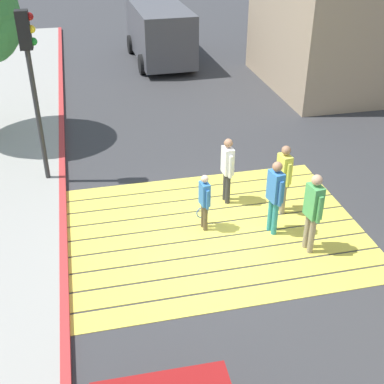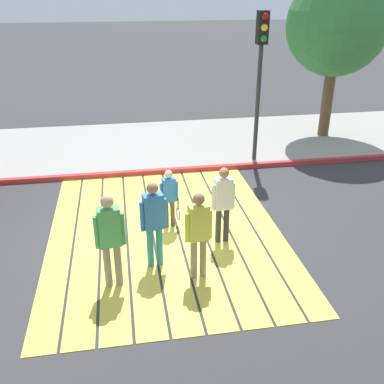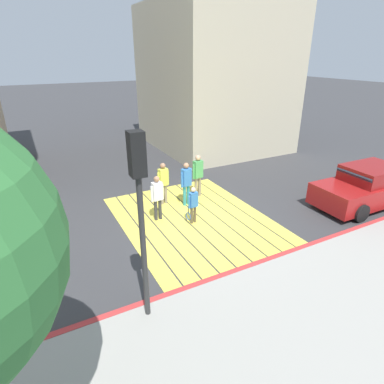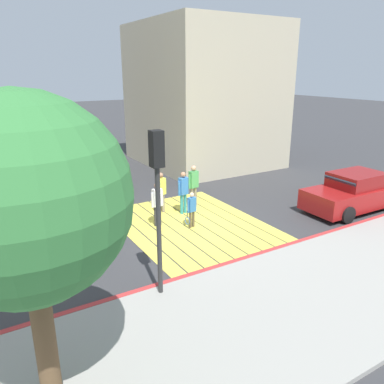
{
  "view_description": "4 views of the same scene",
  "coord_description": "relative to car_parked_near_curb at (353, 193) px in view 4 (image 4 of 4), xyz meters",
  "views": [
    {
      "loc": [
        -2.53,
        -8.84,
        6.45
      ],
      "look_at": [
        -0.51,
        0.02,
        1.04
      ],
      "focal_mm": 47.51,
      "sensor_mm": 36.0,
      "label": 1
    },
    {
      "loc": [
        8.2,
        -0.8,
        4.85
      ],
      "look_at": [
        0.41,
        0.52,
        1.1
      ],
      "focal_mm": 41.1,
      "sensor_mm": 36.0,
      "label": 2
    },
    {
      "loc": [
        -8.96,
        4.79,
        5.49
      ],
      "look_at": [
        0.67,
        -0.29,
        0.75
      ],
      "focal_mm": 30.14,
      "sensor_mm": 36.0,
      "label": 3
    },
    {
      "loc": [
        -11.26,
        6.73,
        5.53
      ],
      "look_at": [
        0.65,
        -0.4,
        1.04
      ],
      "focal_mm": 35.55,
      "sensor_mm": 36.0,
      "label": 4
    }
  ],
  "objects": [
    {
      "name": "sidewalk_west",
      "position": [
        -3.6,
        6.49,
        -0.67
      ],
      "size": [
        4.8,
        40.0,
        0.12
      ],
      "primitive_type": "cube",
      "color": "#9E9B93",
      "rests_on": "ground"
    },
    {
      "name": "ground_plane",
      "position": [
        2.0,
        6.49,
        -0.73
      ],
      "size": [
        120.0,
        120.0,
        0.0
      ],
      "primitive_type": "plane",
      "color": "#38383A"
    },
    {
      "name": "pedestrian_adult_side",
      "position": [
        3.2,
        6.17,
        0.27
      ],
      "size": [
        0.28,
        0.5,
        1.72
      ],
      "color": "teal",
      "rests_on": "ground"
    },
    {
      "name": "curb_painted",
      "position": [
        -1.25,
        6.49,
        -0.67
      ],
      "size": [
        0.16,
        40.0,
        0.13
      ],
      "primitive_type": "cube",
      "color": "#BC3333",
      "rests_on": "ground"
    },
    {
      "name": "crosswalk_stripes",
      "position": [
        2.0,
        6.49,
        -0.73
      ],
      "size": [
        6.4,
        4.9,
        0.01
      ],
      "color": "#EAD64C",
      "rests_on": "ground"
    },
    {
      "name": "traffic_light_corner",
      "position": [
        -1.58,
        9.57,
        2.3
      ],
      "size": [
        0.39,
        0.28,
        4.24
      ],
      "color": "#2D2D2D",
      "rests_on": "ground"
    },
    {
      "name": "car_parked_near_curb",
      "position": [
        0.0,
        0.0,
        0.0
      ],
      "size": [
        2.05,
        4.34,
        1.57
      ],
      "color": "maroon",
      "rests_on": "ground"
    },
    {
      "name": "building_far_south",
      "position": [
        10.5,
        0.63,
        3.31
      ],
      "size": [
        8.0,
        7.04,
        8.1
      ],
      "color": "beige",
      "rests_on": "ground"
    },
    {
      "name": "street_tree",
      "position": [
        -3.37,
        12.57,
        2.9
      ],
      "size": [
        3.2,
        3.2,
        5.32
      ],
      "color": "brown",
      "rests_on": "ground"
    },
    {
      "name": "pedestrian_teen_behind",
      "position": [
        3.7,
        5.39,
        0.3
      ],
      "size": [
        0.27,
        0.52,
        1.78
      ],
      "color": "gray",
      "rests_on": "ground"
    },
    {
      "name": "pedestrian_adult_trailing",
      "position": [
        2.58,
        7.61,
        0.23
      ],
      "size": [
        0.23,
        0.48,
        1.65
      ],
      "color": "#333338",
      "rests_on": "ground"
    },
    {
      "name": "pedestrian_adult_lead",
      "position": [
        3.69,
        6.91,
        0.25
      ],
      "size": [
        0.26,
        0.49,
        1.68
      ],
      "color": "gray",
      "rests_on": "ground"
    },
    {
      "name": "pedestrian_child_with_racket",
      "position": [
        1.79,
        6.62,
        0.03
      ],
      "size": [
        0.28,
        0.42,
        1.35
      ],
      "color": "brown",
      "rests_on": "ground"
    }
  ]
}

